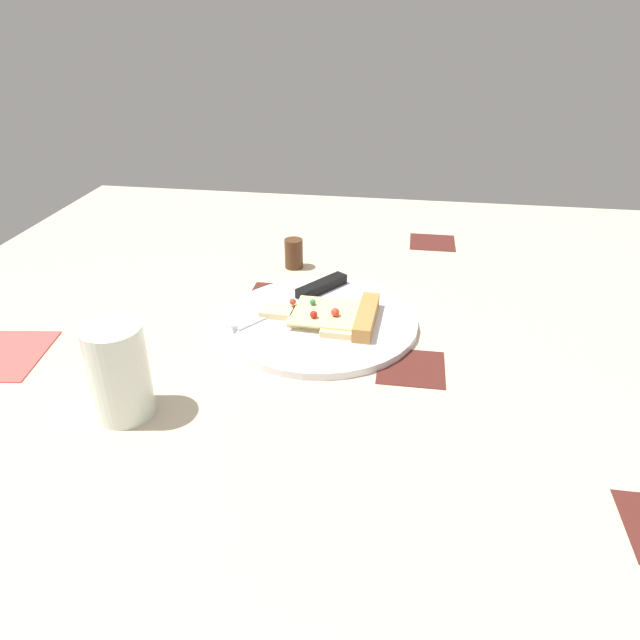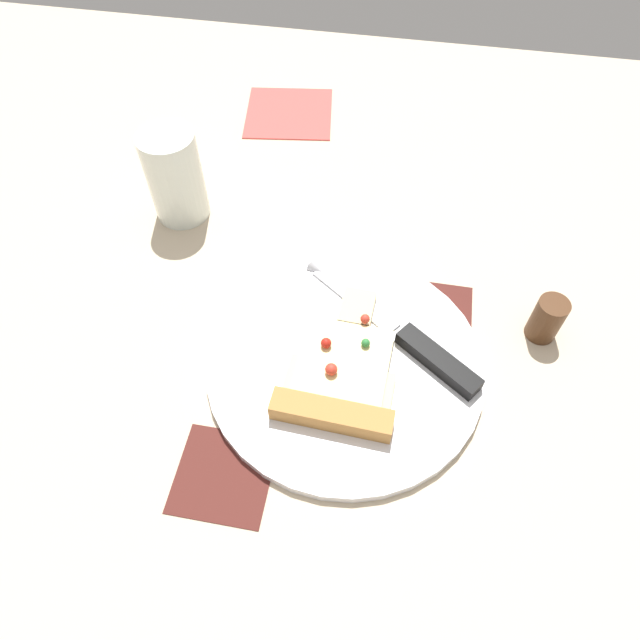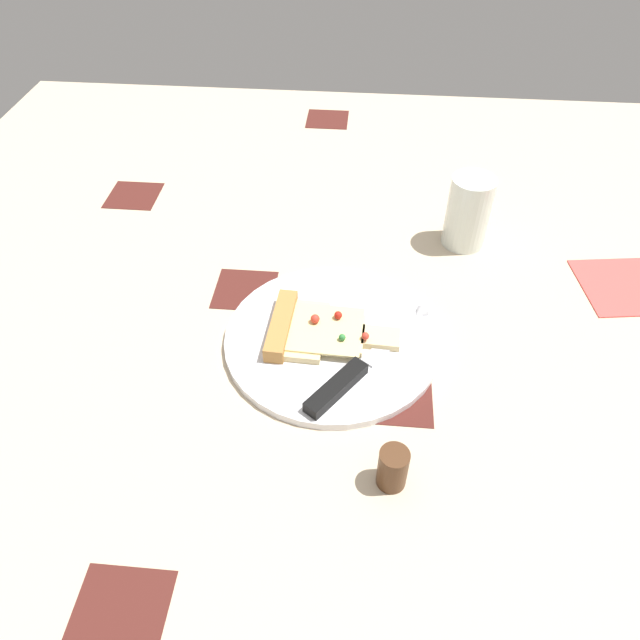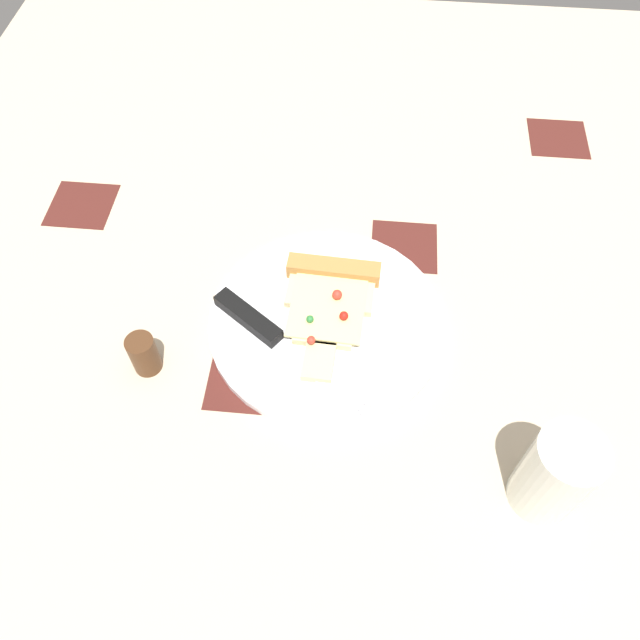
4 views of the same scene
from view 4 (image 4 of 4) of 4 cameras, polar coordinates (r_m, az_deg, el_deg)
The scene contains 6 objects.
ground_plane at distance 83.34cm, azimuth 6.37°, elevation 1.21°, with size 146.02×146.02×3.00cm.
plate at distance 78.94cm, azimuth 0.57°, elevation -0.15°, with size 29.34×29.34×1.16cm, color silver.
pizza_slice at distance 79.31cm, azimuth 0.84°, elevation 1.94°, with size 17.75×12.11×2.56cm.
knife at distance 76.30cm, azimuth -4.07°, elevation -1.70°, with size 15.88×20.60×2.45cm.
drinking_glass at distance 68.05cm, azimuth 20.47°, elevation -12.91°, with size 6.87×6.87×11.80cm, color silver.
pepper_shaker at distance 76.67cm, azimuth -15.59°, elevation -2.97°, with size 3.33×3.33×5.42cm, color #4C2D19.
Camera 4 is at (49.08, -4.60, 65.70)cm, focal length 35.50 mm.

